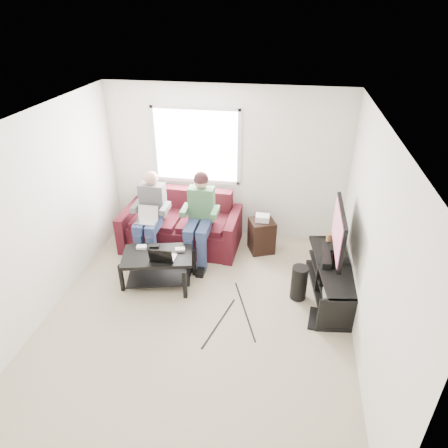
# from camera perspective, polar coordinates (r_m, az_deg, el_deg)

# --- Properties ---
(floor) EXTENTS (4.50, 4.50, 0.00)m
(floor) POSITION_cam_1_polar(r_m,az_deg,el_deg) (5.51, -3.66, -12.84)
(floor) COLOR tan
(floor) RESTS_ON ground
(ceiling) EXTENTS (4.50, 4.50, 0.00)m
(ceiling) POSITION_cam_1_polar(r_m,az_deg,el_deg) (4.23, -4.80, 14.22)
(ceiling) COLOR white
(ceiling) RESTS_ON wall_back
(wall_back) EXTENTS (4.50, 0.00, 4.50)m
(wall_back) POSITION_cam_1_polar(r_m,az_deg,el_deg) (6.73, 0.31, 8.51)
(wall_back) COLOR white
(wall_back) RESTS_ON floor
(wall_front) EXTENTS (4.50, 0.00, 4.50)m
(wall_front) POSITION_cam_1_polar(r_m,az_deg,el_deg) (3.12, -14.49, -22.26)
(wall_front) COLOR white
(wall_front) RESTS_ON floor
(wall_left) EXTENTS (0.00, 4.50, 4.50)m
(wall_left) POSITION_cam_1_polar(r_m,az_deg,el_deg) (5.53, -24.75, 0.75)
(wall_left) COLOR white
(wall_left) RESTS_ON floor
(wall_right) EXTENTS (0.00, 4.50, 4.50)m
(wall_right) POSITION_cam_1_polar(r_m,az_deg,el_deg) (4.73, 20.16, -3.13)
(wall_right) COLOR white
(wall_right) RESTS_ON floor
(window) EXTENTS (1.48, 0.04, 1.28)m
(window) POSITION_cam_1_polar(r_m,az_deg,el_deg) (6.71, -4.00, 11.09)
(window) COLOR white
(window) RESTS_ON wall_back
(sofa) EXTENTS (1.96, 0.99, 0.91)m
(sofa) POSITION_cam_1_polar(r_m,az_deg,el_deg) (6.81, -6.02, -0.41)
(sofa) COLOR #461115
(sofa) RESTS_ON floor
(person_left) EXTENTS (0.40, 0.70, 1.38)m
(person_left) POSITION_cam_1_polar(r_m,az_deg,el_deg) (6.43, -10.48, 1.68)
(person_left) COLOR navy
(person_left) RESTS_ON sofa
(person_right) EXTENTS (0.40, 0.71, 1.42)m
(person_right) POSITION_cam_1_polar(r_m,az_deg,el_deg) (6.20, -3.48, 1.71)
(person_right) COLOR navy
(person_right) RESTS_ON sofa
(laptop_silver) EXTENTS (0.32, 0.22, 0.24)m
(laptop_silver) POSITION_cam_1_polar(r_m,az_deg,el_deg) (6.29, -10.99, 0.82)
(laptop_silver) COLOR silver
(laptop_silver) RESTS_ON person_left
(coffee_table) EXTENTS (1.11, 0.82, 0.50)m
(coffee_table) POSITION_cam_1_polar(r_m,az_deg,el_deg) (5.91, -9.41, -5.36)
(coffee_table) COLOR black
(coffee_table) RESTS_ON floor
(laptop_black) EXTENTS (0.36, 0.28, 0.24)m
(laptop_black) POSITION_cam_1_polar(r_m,az_deg,el_deg) (5.68, -8.71, -3.88)
(laptop_black) COLOR black
(laptop_black) RESTS_ON coffee_table
(controller_a) EXTENTS (0.15, 0.11, 0.04)m
(controller_a) POSITION_cam_1_polar(r_m,az_deg,el_deg) (6.01, -11.71, -3.25)
(controller_a) COLOR silver
(controller_a) RESTS_ON coffee_table
(controller_b) EXTENTS (0.15, 0.11, 0.04)m
(controller_b) POSITION_cam_1_polar(r_m,az_deg,el_deg) (6.00, -9.91, -3.13)
(controller_b) COLOR black
(controller_b) RESTS_ON coffee_table
(controller_c) EXTENTS (0.16, 0.13, 0.04)m
(controller_c) POSITION_cam_1_polar(r_m,az_deg,el_deg) (5.87, -6.29, -3.66)
(controller_c) COLOR gray
(controller_c) RESTS_ON coffee_table
(tv_stand) EXTENTS (0.67, 1.60, 0.51)m
(tv_stand) POSITION_cam_1_polar(r_m,az_deg,el_deg) (5.90, 15.16, -7.88)
(tv_stand) COLOR black
(tv_stand) RESTS_ON floor
(tv) EXTENTS (0.12, 1.10, 0.81)m
(tv) POSITION_cam_1_polar(r_m,az_deg,el_deg) (5.58, 16.06, -1.16)
(tv) COLOR black
(tv) RESTS_ON tv_stand
(soundbar) EXTENTS (0.12, 0.50, 0.10)m
(soundbar) POSITION_cam_1_polar(r_m,az_deg,el_deg) (5.78, 14.35, -4.57)
(soundbar) COLOR black
(soundbar) RESTS_ON tv_stand
(drink_cup) EXTENTS (0.08, 0.08, 0.12)m
(drink_cup) POSITION_cam_1_polar(r_m,az_deg,el_deg) (6.23, 14.76, -1.84)
(drink_cup) COLOR #B57D4E
(drink_cup) RESTS_ON tv_stand
(console_white) EXTENTS (0.30, 0.22, 0.06)m
(console_white) POSITION_cam_1_polar(r_m,az_deg,el_deg) (5.54, 15.52, -9.77)
(console_white) COLOR silver
(console_white) RESTS_ON tv_stand
(console_grey) EXTENTS (0.34, 0.26, 0.08)m
(console_grey) POSITION_cam_1_polar(r_m,az_deg,el_deg) (6.09, 15.09, -5.57)
(console_grey) COLOR gray
(console_grey) RESTS_ON tv_stand
(console_black) EXTENTS (0.38, 0.30, 0.07)m
(console_black) POSITION_cam_1_polar(r_m,az_deg,el_deg) (5.81, 15.29, -7.57)
(console_black) COLOR black
(console_black) RESTS_ON tv_stand
(subwoofer) EXTENTS (0.23, 0.23, 0.51)m
(subwoofer) POSITION_cam_1_polar(r_m,az_deg,el_deg) (5.72, 10.67, -8.25)
(subwoofer) COLOR black
(subwoofer) RESTS_ON floor
(keyboard_floor) EXTENTS (0.19, 0.45, 0.02)m
(keyboard_floor) POSITION_cam_1_polar(r_m,az_deg,el_deg) (5.57, 12.78, -13.03)
(keyboard_floor) COLOR black
(keyboard_floor) RESTS_ON floor
(end_table) EXTENTS (0.38, 0.38, 0.67)m
(end_table) POSITION_cam_1_polar(r_m,az_deg,el_deg) (6.65, 5.39, -1.54)
(end_table) COLOR black
(end_table) RESTS_ON floor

